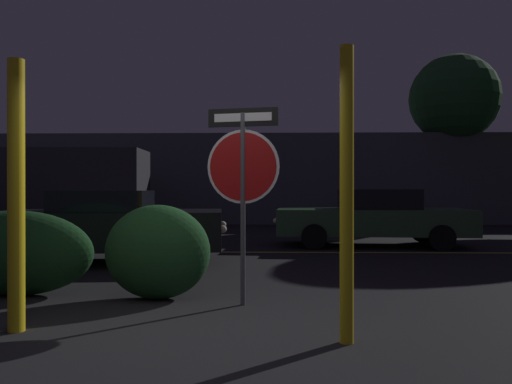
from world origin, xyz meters
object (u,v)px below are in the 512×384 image
at_px(yellow_pole_right, 347,194).
at_px(delivery_truck, 32,184).
at_px(passing_car_2, 110,225).
at_px(tree_1, 454,99).
at_px(stop_sign, 243,167).
at_px(yellow_pole_left, 16,195).
at_px(hedge_bush_2, 16,253).
at_px(passing_car_3, 373,217).
at_px(hedge_bush_3, 158,252).

xyz_separation_m(yellow_pole_right, delivery_truck, (-8.69, 12.09, 0.24)).
relative_size(passing_car_2, tree_1, 0.63).
xyz_separation_m(stop_sign, yellow_pole_left, (-2.17, -1.17, -0.33)).
distance_m(yellow_pole_left, delivery_truck, 13.01).
height_order(hedge_bush_2, tree_1, tree_1).
distance_m(stop_sign, passing_car_2, 4.42).
bearing_deg(passing_car_2, hedge_bush_2, -11.39).
bearing_deg(passing_car_2, passing_car_3, 113.29).
bearing_deg(stop_sign, passing_car_2, 140.41).
distance_m(stop_sign, tree_1, 17.00).
bearing_deg(passing_car_3, stop_sign, 159.83).
xyz_separation_m(stop_sign, hedge_bush_3, (-1.10, 0.30, -1.06)).
bearing_deg(stop_sign, tree_1, 73.32).
bearing_deg(passing_car_3, yellow_pole_right, 170.70).
height_order(yellow_pole_right, tree_1, tree_1).
height_order(yellow_pole_left, passing_car_2, yellow_pole_left).
bearing_deg(passing_car_3, hedge_bush_3, 150.97).
xyz_separation_m(hedge_bush_2, passing_car_3, (5.91, 5.96, 0.15)).
relative_size(yellow_pole_left, tree_1, 0.38).
bearing_deg(hedge_bush_3, passing_car_2, 117.44).
xyz_separation_m(yellow_pole_left, hedge_bush_3, (1.07, 1.47, -0.74)).
xyz_separation_m(passing_car_3, tree_1, (5.03, 8.21, 4.40)).
height_order(stop_sign, hedge_bush_2, stop_sign).
relative_size(hedge_bush_2, delivery_truck, 0.28).
relative_size(hedge_bush_3, passing_car_2, 0.30).
distance_m(hedge_bush_2, passing_car_2, 2.93).
height_order(yellow_pole_right, passing_car_2, yellow_pole_right).
xyz_separation_m(stop_sign, passing_car_3, (2.90, 6.43, -0.95)).
bearing_deg(passing_car_2, stop_sign, 33.34).
distance_m(stop_sign, yellow_pole_left, 2.49).
xyz_separation_m(yellow_pole_right, hedge_bush_2, (-4.02, 1.94, -0.79)).
height_order(hedge_bush_2, delivery_truck, delivery_truck).
relative_size(stop_sign, yellow_pole_right, 0.88).
xyz_separation_m(stop_sign, yellow_pole_right, (1.02, -1.47, -0.32)).
xyz_separation_m(delivery_truck, tree_1, (15.60, 4.02, 3.53)).
relative_size(yellow_pole_left, passing_car_2, 0.61).
distance_m(hedge_bush_3, tree_1, 17.54).
bearing_deg(tree_1, hedge_bush_3, -122.21).
distance_m(hedge_bush_3, passing_car_2, 3.47).
xyz_separation_m(yellow_pole_left, passing_car_2, (-0.53, 4.54, -0.62)).
bearing_deg(stop_sign, yellow_pole_right, -43.55).
distance_m(passing_car_3, delivery_truck, 11.41).
xyz_separation_m(hedge_bush_2, passing_car_2, (0.31, 2.91, 0.16)).
distance_m(stop_sign, hedge_bush_3, 1.56).
relative_size(hedge_bush_2, passing_car_3, 0.42).
relative_size(passing_car_3, delivery_truck, 0.67).
bearing_deg(stop_sign, delivery_truck, 137.62).
bearing_deg(passing_car_3, tree_1, -27.33).
xyz_separation_m(yellow_pole_left, tree_1, (10.10, 15.81, 3.78)).
distance_m(passing_car_2, passing_car_3, 6.38).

